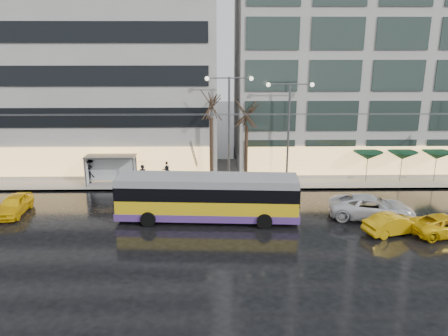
{
  "coord_description": "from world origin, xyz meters",
  "views": [
    {
      "loc": [
        0.95,
        -25.26,
        11.53
      ],
      "look_at": [
        1.48,
        5.0,
        3.07
      ],
      "focal_mm": 35.0,
      "sensor_mm": 36.0,
      "label": 1
    }
  ],
  "objects_px": {
    "trolleybus": "(207,199)",
    "taxi_a": "(14,205)",
    "bus_shelter": "(107,163)",
    "street_lamp_near": "(229,115)"
  },
  "relations": [
    {
      "from": "bus_shelter",
      "to": "street_lamp_near",
      "type": "xyz_separation_m",
      "value": [
        10.38,
        0.11,
        4.03
      ]
    },
    {
      "from": "bus_shelter",
      "to": "street_lamp_near",
      "type": "height_order",
      "value": "street_lamp_near"
    },
    {
      "from": "trolleybus",
      "to": "taxi_a",
      "type": "xyz_separation_m",
      "value": [
        -13.76,
        1.37,
        -0.84
      ]
    },
    {
      "from": "street_lamp_near",
      "to": "taxi_a",
      "type": "height_order",
      "value": "street_lamp_near"
    },
    {
      "from": "trolleybus",
      "to": "bus_shelter",
      "type": "distance_m",
      "value": 11.81
    },
    {
      "from": "trolleybus",
      "to": "bus_shelter",
      "type": "xyz_separation_m",
      "value": [
        -8.69,
        7.98,
        0.43
      ]
    },
    {
      "from": "trolleybus",
      "to": "bus_shelter",
      "type": "relative_size",
      "value": 2.94
    },
    {
      "from": "bus_shelter",
      "to": "taxi_a",
      "type": "relative_size",
      "value": 1.03
    },
    {
      "from": "trolleybus",
      "to": "taxi_a",
      "type": "distance_m",
      "value": 13.85
    },
    {
      "from": "street_lamp_near",
      "to": "taxi_a",
      "type": "relative_size",
      "value": 2.22
    }
  ]
}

